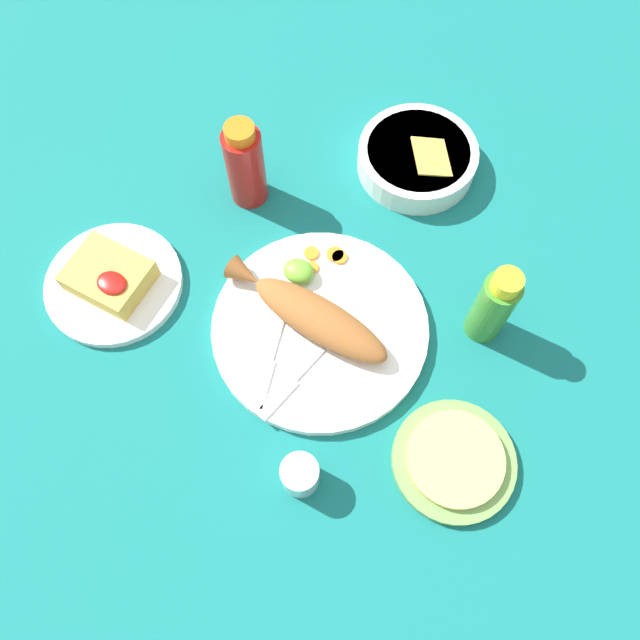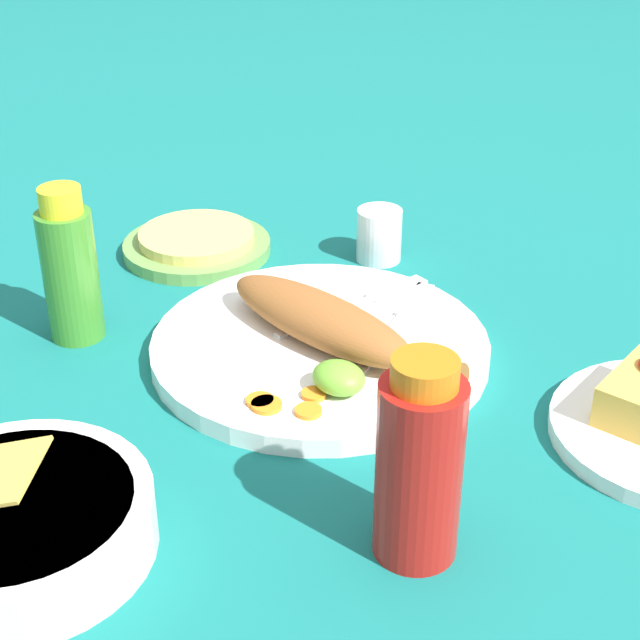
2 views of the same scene
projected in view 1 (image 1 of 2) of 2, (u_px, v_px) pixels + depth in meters
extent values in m
plane|color=#146B66|center=(320.00, 331.00, 0.91)|extent=(4.00, 4.00, 0.00)
cylinder|color=white|center=(320.00, 328.00, 0.90)|extent=(0.31, 0.31, 0.02)
ellipsoid|color=#935628|center=(320.00, 320.00, 0.87)|extent=(0.22, 0.08, 0.04)
cone|color=#935628|center=(245.00, 275.00, 0.90)|extent=(0.05, 0.04, 0.04)
cube|color=silver|center=(321.00, 350.00, 0.88)|extent=(0.03, 0.11, 0.00)
cube|color=silver|center=(277.00, 398.00, 0.85)|extent=(0.03, 0.07, 0.00)
cube|color=silver|center=(280.00, 324.00, 0.89)|extent=(0.04, 0.11, 0.00)
cube|color=silver|center=(263.00, 384.00, 0.86)|extent=(0.03, 0.07, 0.00)
cylinder|color=orange|center=(340.00, 257.00, 0.94)|extent=(0.02, 0.02, 0.00)
cylinder|color=orange|center=(335.00, 254.00, 0.94)|extent=(0.03, 0.03, 0.00)
cylinder|color=orange|center=(311.00, 253.00, 0.94)|extent=(0.02, 0.02, 0.00)
cylinder|color=orange|center=(312.00, 268.00, 0.93)|extent=(0.02, 0.02, 0.00)
ellipsoid|color=#6BB233|center=(299.00, 271.00, 0.91)|extent=(0.05, 0.04, 0.03)
cylinder|color=#B21914|center=(246.00, 167.00, 0.95)|extent=(0.06, 0.06, 0.14)
cylinder|color=orange|center=(240.00, 132.00, 0.87)|extent=(0.04, 0.04, 0.02)
cylinder|color=#3D8428|center=(492.00, 308.00, 0.85)|extent=(0.05, 0.05, 0.13)
cylinder|color=yellow|center=(507.00, 283.00, 0.78)|extent=(0.04, 0.04, 0.02)
cylinder|color=silver|center=(300.00, 475.00, 0.80)|extent=(0.05, 0.05, 0.06)
cylinder|color=white|center=(300.00, 477.00, 0.81)|extent=(0.04, 0.04, 0.03)
cylinder|color=white|center=(114.00, 283.00, 0.93)|extent=(0.20, 0.20, 0.01)
cube|color=gold|center=(109.00, 276.00, 0.91)|extent=(0.11, 0.09, 0.04)
ellipsoid|color=#AD140F|center=(111.00, 283.00, 0.88)|extent=(0.04, 0.04, 0.01)
cylinder|color=white|center=(418.00, 159.00, 1.01)|extent=(0.19, 0.19, 0.04)
cylinder|color=olive|center=(420.00, 153.00, 1.00)|extent=(0.16, 0.16, 0.02)
cube|color=gold|center=(440.00, 157.00, 0.98)|extent=(0.11, 0.11, 0.02)
cylinder|color=#6B9E4C|center=(453.00, 461.00, 0.83)|extent=(0.16, 0.16, 0.01)
cylinder|color=#E0C666|center=(455.00, 459.00, 0.81)|extent=(0.13, 0.13, 0.01)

